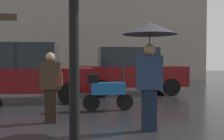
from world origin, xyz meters
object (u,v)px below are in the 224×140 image
Objects in this scene: pedestrian_with_bag at (51,83)px; parked_car_left at (131,70)px; parked_scooter at (106,90)px; parked_car_right at (25,72)px; pedestrian_with_umbrella at (150,45)px.

parked_car_left is at bearing -164.71° from pedestrian_with_bag.
pedestrian_with_bag is 1.12× the size of parked_scooter.
parked_car_left is 0.96× the size of parked_car_right.
parked_scooter is at bearing 132.58° from parked_car_right.
pedestrian_with_bag is at bearing -134.87° from parked_car_left.
pedestrian_with_bag is 1.87m from parked_scooter.
parked_car_left reaches higher than parked_scooter.
pedestrian_with_umbrella reaches higher than pedestrian_with_bag.
parked_car_left is (1.40, 3.58, 0.41)m from parked_scooter.
parked_car_right is (-2.57, 2.12, 0.44)m from parked_scooter.
parked_car_left is 4.23m from parked_car_right.
parked_car_right is (-3.18, 4.28, -0.69)m from pedestrian_with_umbrella.
pedestrian_with_umbrella is at bearing 109.86° from pedestrian_with_bag.
pedestrian_with_umbrella is 2.51m from parked_scooter.
parked_car_right is (-3.97, -1.46, 0.02)m from parked_car_left.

